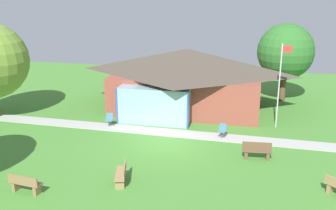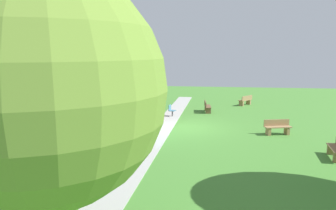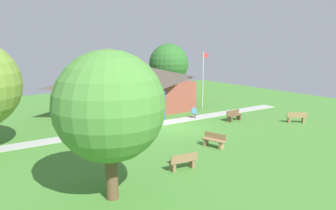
% 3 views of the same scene
% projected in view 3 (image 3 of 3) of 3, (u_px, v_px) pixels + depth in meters
% --- Properties ---
extents(ground_plane, '(44.00, 44.00, 0.00)m').
position_uv_depth(ground_plane, '(177.00, 127.00, 24.73)').
color(ground_plane, '#478433').
extents(pavilion, '(11.29, 8.38, 4.38)m').
position_uv_depth(pavilion, '(129.00, 87.00, 29.77)').
color(pavilion, brown).
rests_on(pavilion, ground_plane).
extents(footpath, '(24.76, 2.22, 0.03)m').
position_uv_depth(footpath, '(165.00, 123.00, 26.04)').
color(footpath, '#ADADA8').
rests_on(footpath, ground_plane).
extents(flagpole, '(0.64, 0.08, 5.34)m').
position_uv_depth(flagpole, '(203.00, 77.00, 31.04)').
color(flagpole, silver).
rests_on(flagpole, ground_plane).
extents(bench_lawn_far_right, '(1.44, 1.29, 0.84)m').
position_uv_depth(bench_lawn_far_right, '(296.00, 118.00, 26.07)').
color(bench_lawn_far_right, '#9E7A51').
rests_on(bench_lawn_far_right, ground_plane).
extents(bench_front_center, '(0.80, 1.56, 0.84)m').
position_uv_depth(bench_front_center, '(214.00, 140.00, 20.07)').
color(bench_front_center, '#9E7A51').
rests_on(bench_front_center, ground_plane).
extents(bench_mid_right, '(1.53, 0.55, 0.84)m').
position_uv_depth(bench_mid_right, '(234.00, 116.00, 26.68)').
color(bench_mid_right, brown).
rests_on(bench_mid_right, ground_plane).
extents(bench_front_left, '(1.54, 0.63, 0.84)m').
position_uv_depth(bench_front_left, '(183.00, 162.00, 16.53)').
color(bench_front_left, olive).
rests_on(bench_front_left, ground_plane).
extents(patio_chair_west, '(0.48, 0.48, 0.86)m').
position_uv_depth(patio_chair_west, '(113.00, 125.00, 23.82)').
color(patio_chair_west, teal).
rests_on(patio_chair_west, ground_plane).
extents(patio_chair_lawn_spare, '(0.53, 0.53, 0.86)m').
position_uv_depth(patio_chair_lawn_spare, '(195.00, 113.00, 27.55)').
color(patio_chair_lawn_spare, teal).
rests_on(patio_chair_lawn_spare, ground_plane).
extents(tree_lawn_corner, '(4.38, 4.38, 6.01)m').
position_uv_depth(tree_lawn_corner, '(109.00, 107.00, 12.84)').
color(tree_lawn_corner, brown).
rests_on(tree_lawn_corner, ground_plane).
extents(tree_behind_pavilion_right, '(4.29, 4.29, 6.02)m').
position_uv_depth(tree_behind_pavilion_right, '(169.00, 64.00, 36.44)').
color(tree_behind_pavilion_right, brown).
rests_on(tree_behind_pavilion_right, ground_plane).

